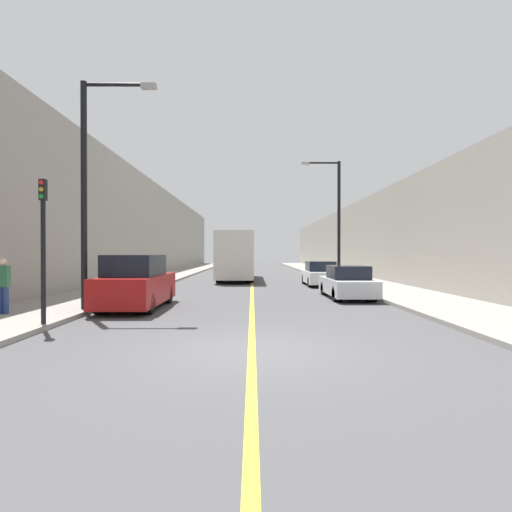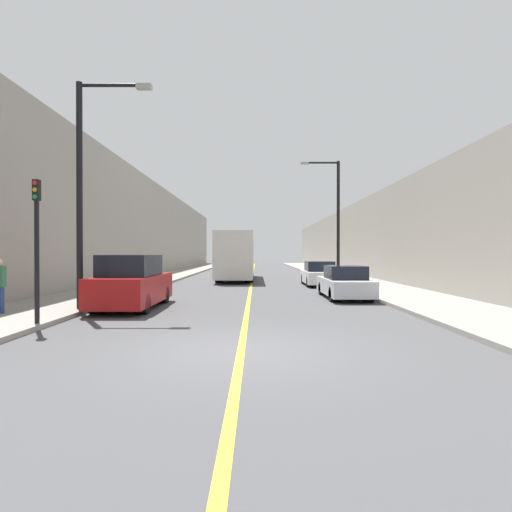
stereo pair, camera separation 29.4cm
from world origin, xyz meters
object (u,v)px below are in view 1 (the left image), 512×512
at_px(car_right_near, 347,283).
at_px(traffic_light, 43,245).
at_px(bus, 237,255).
at_px(pedestrian, 3,285).
at_px(car_right_mid, 320,275).
at_px(street_lamp_right, 336,213).
at_px(parked_suv_left, 136,284).
at_px(street_lamp_left, 90,180).

bearing_deg(car_right_near, traffic_light, -143.98).
height_order(bus, pedestrian, bus).
height_order(car_right_mid, street_lamp_right, street_lamp_right).
bearing_deg(bus, parked_suv_left, -101.04).
relative_size(traffic_light, pedestrian, 2.23).
bearing_deg(street_lamp_left, car_right_near, 23.96).
xyz_separation_m(bus, parked_suv_left, (-3.00, -15.35, -0.93)).
height_order(parked_suv_left, car_right_mid, parked_suv_left).
height_order(bus, parked_suv_left, bus).
distance_m(car_right_near, street_lamp_right, 8.93).
bearing_deg(car_right_near, bus, 113.62).
bearing_deg(traffic_light, street_lamp_right, 54.20).
bearing_deg(street_lamp_left, street_lamp_right, 48.78).
bearing_deg(street_lamp_right, pedestrian, -134.20).
relative_size(car_right_near, traffic_light, 1.14).
height_order(parked_suv_left, car_right_near, parked_suv_left).
bearing_deg(pedestrian, parked_suv_left, 32.14).
relative_size(street_lamp_left, traffic_light, 1.99).
distance_m(street_lamp_right, pedestrian, 18.85).
distance_m(bus, parked_suv_left, 15.67).
bearing_deg(bus, car_right_near, -66.38).
relative_size(street_lamp_left, street_lamp_right, 0.97).
bearing_deg(parked_suv_left, bus, 78.96).
xyz_separation_m(parked_suv_left, car_right_mid, (8.28, 9.98, -0.22)).
relative_size(car_right_mid, street_lamp_right, 0.55).
distance_m(parked_suv_left, car_right_near, 8.91).
relative_size(street_lamp_right, traffic_light, 2.04).
bearing_deg(car_right_mid, bus, 134.53).
height_order(street_lamp_right, traffic_light, street_lamp_right).
bearing_deg(street_lamp_right, street_lamp_left, -131.22).
relative_size(parked_suv_left, car_right_mid, 1.09).
height_order(traffic_light, pedestrian, traffic_light).
height_order(street_lamp_right, pedestrian, street_lamp_right).
bearing_deg(traffic_light, car_right_mid, 55.23).
distance_m(car_right_mid, street_lamp_left, 15.03).
distance_m(car_right_mid, street_lamp_right, 4.19).
height_order(car_right_near, car_right_mid, car_right_mid).
bearing_deg(street_lamp_left, car_right_mid, 49.36).
xyz_separation_m(bus, car_right_near, (5.33, -12.19, -1.16)).
relative_size(bus, street_lamp_right, 1.30).
relative_size(parked_suv_left, pedestrian, 2.71).
distance_m(street_lamp_left, street_lamp_right, 16.22).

